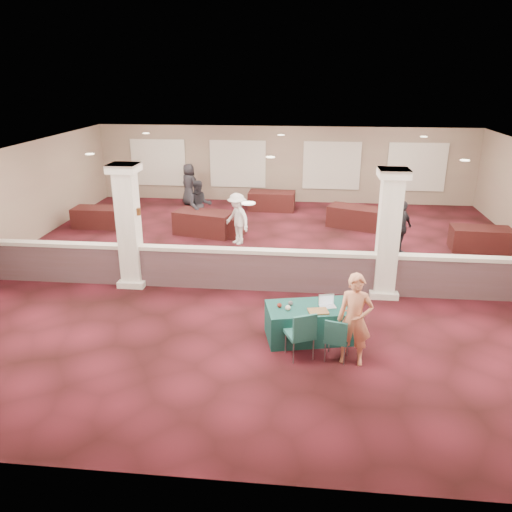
# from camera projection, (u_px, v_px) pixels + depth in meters

# --- Properties ---
(ground) EXTENTS (16.00, 16.00, 0.00)m
(ground) POSITION_uv_depth(u_px,v_px,m) (269.00, 268.00, 14.36)
(ground) COLOR #4D131D
(ground) RESTS_ON ground
(wall_back) EXTENTS (16.00, 0.04, 3.20)m
(wall_back) POSITION_uv_depth(u_px,v_px,m) (284.00, 165.00, 21.27)
(wall_back) COLOR #816659
(wall_back) RESTS_ON ground
(wall_front) EXTENTS (16.00, 0.04, 3.20)m
(wall_front) POSITION_uv_depth(u_px,v_px,m) (221.00, 382.00, 6.34)
(wall_front) COLOR #816659
(wall_front) RESTS_ON ground
(ceiling) EXTENTS (16.00, 16.00, 0.02)m
(ceiling) POSITION_uv_depth(u_px,v_px,m) (270.00, 156.00, 13.25)
(ceiling) COLOR white
(ceiling) RESTS_ON wall_back
(partition_wall) EXTENTS (15.60, 0.28, 1.10)m
(partition_wall) POSITION_uv_depth(u_px,v_px,m) (265.00, 269.00, 12.76)
(partition_wall) COLOR #503637
(partition_wall) RESTS_ON ground
(column_left) EXTENTS (0.72, 0.72, 3.20)m
(column_left) POSITION_uv_depth(u_px,v_px,m) (129.00, 225.00, 12.73)
(column_left) COLOR silver
(column_left) RESTS_ON ground
(column_right) EXTENTS (0.72, 0.72, 3.20)m
(column_right) POSITION_uv_depth(u_px,v_px,m) (388.00, 233.00, 12.10)
(column_right) COLOR silver
(column_right) RESTS_ON ground
(sconce_left) EXTENTS (0.12, 0.12, 0.18)m
(sconce_left) POSITION_uv_depth(u_px,v_px,m) (117.00, 211.00, 12.63)
(sconce_left) COLOR brown
(sconce_left) RESTS_ON column_left
(sconce_right) EXTENTS (0.12, 0.12, 0.18)m
(sconce_right) POSITION_uv_depth(u_px,v_px,m) (138.00, 212.00, 12.58)
(sconce_right) COLOR brown
(sconce_right) RESTS_ON column_left
(near_table) EXTENTS (2.06, 1.35, 0.73)m
(near_table) POSITION_uv_depth(u_px,v_px,m) (312.00, 322.00, 10.48)
(near_table) COLOR #103C39
(near_table) RESTS_ON ground
(conf_chair_main) EXTENTS (0.55, 0.55, 0.90)m
(conf_chair_main) POSITION_uv_depth(u_px,v_px,m) (336.00, 336.00, 9.58)
(conf_chair_main) COLOR #1B4F4F
(conf_chair_main) RESTS_ON ground
(conf_chair_side) EXTENTS (0.66, 0.67, 1.01)m
(conf_chair_side) POSITION_uv_depth(u_px,v_px,m) (302.00, 332.00, 9.63)
(conf_chair_side) COLOR #1B4F4F
(conf_chair_side) RESTS_ON ground
(woman) EXTENTS (0.72, 0.53, 1.83)m
(woman) POSITION_uv_depth(u_px,v_px,m) (355.00, 320.00, 9.41)
(woman) COLOR tan
(woman) RESTS_ON ground
(far_table_front_left) EXTENTS (2.18, 1.48, 0.81)m
(far_table_front_left) POSITION_uv_depth(u_px,v_px,m) (204.00, 223.00, 17.26)
(far_table_front_left) COLOR black
(far_table_front_left) RESTS_ON ground
(far_table_front_center) EXTENTS (1.86, 1.20, 0.70)m
(far_table_front_center) POSITION_uv_depth(u_px,v_px,m) (219.00, 225.00, 17.23)
(far_table_front_center) COLOR black
(far_table_front_center) RESTS_ON ground
(far_table_front_right) EXTENTS (1.85, 1.01, 0.73)m
(far_table_front_right) POSITION_uv_depth(u_px,v_px,m) (480.00, 239.00, 15.71)
(far_table_front_right) COLOR black
(far_table_front_right) RESTS_ON ground
(far_table_back_left) EXTENTS (1.77, 0.89, 0.72)m
(far_table_back_left) POSITION_uv_depth(u_px,v_px,m) (99.00, 217.00, 18.10)
(far_table_back_left) COLOR black
(far_table_back_left) RESTS_ON ground
(far_table_back_center) EXTENTS (1.89, 1.00, 0.75)m
(far_table_back_center) POSITION_uv_depth(u_px,v_px,m) (272.00, 201.00, 20.33)
(far_table_back_center) COLOR black
(far_table_back_center) RESTS_ON ground
(far_table_back_right) EXTENTS (2.07, 1.54, 0.75)m
(far_table_back_right) POSITION_uv_depth(u_px,v_px,m) (355.00, 217.00, 18.06)
(far_table_back_right) COLOR black
(far_table_back_right) RESTS_ON ground
(attendee_a) EXTENTS (0.95, 0.70, 1.77)m
(attendee_a) POSITION_uv_depth(u_px,v_px,m) (200.00, 205.00, 17.60)
(attendee_a) COLOR black
(attendee_a) RESTS_ON ground
(attendee_b) EXTENTS (1.11, 1.11, 1.68)m
(attendee_b) POSITION_uv_depth(u_px,v_px,m) (237.00, 219.00, 16.16)
(attendee_b) COLOR silver
(attendee_b) RESTS_ON ground
(attendee_c) EXTENTS (1.07, 1.03, 1.72)m
(attendee_c) POSITION_uv_depth(u_px,v_px,m) (400.00, 229.00, 15.09)
(attendee_c) COLOR black
(attendee_c) RESTS_ON ground
(attendee_d) EXTENTS (0.97, 0.89, 1.74)m
(attendee_d) POSITION_uv_depth(u_px,v_px,m) (189.00, 184.00, 20.95)
(attendee_d) COLOR black
(attendee_d) RESTS_ON ground
(laptop_base) EXTENTS (0.37, 0.30, 0.02)m
(laptop_base) POSITION_uv_depth(u_px,v_px,m) (328.00, 307.00, 10.34)
(laptop_base) COLOR silver
(laptop_base) RESTS_ON near_table
(laptop_screen) EXTENTS (0.32, 0.09, 0.22)m
(laptop_screen) POSITION_uv_depth(u_px,v_px,m) (326.00, 299.00, 10.41)
(laptop_screen) COLOR silver
(laptop_screen) RESTS_ON near_table
(screen_glow) EXTENTS (0.29, 0.07, 0.19)m
(screen_glow) POSITION_uv_depth(u_px,v_px,m) (326.00, 300.00, 10.41)
(screen_glow) COLOR silver
(screen_glow) RESTS_ON near_table
(knitting) EXTENTS (0.46, 0.38, 0.03)m
(knitting) POSITION_uv_depth(u_px,v_px,m) (318.00, 311.00, 10.13)
(knitting) COLOR #B36A1C
(knitting) RESTS_ON near_table
(yarn_cream) EXTENTS (0.11, 0.11, 0.11)m
(yarn_cream) POSITION_uv_depth(u_px,v_px,m) (288.00, 308.00, 10.18)
(yarn_cream) COLOR beige
(yarn_cream) RESTS_ON near_table
(yarn_red) EXTENTS (0.10, 0.10, 0.10)m
(yarn_red) POSITION_uv_depth(u_px,v_px,m) (279.00, 305.00, 10.31)
(yarn_red) COLOR #5E1912
(yarn_red) RESTS_ON near_table
(yarn_grey) EXTENTS (0.10, 0.10, 0.10)m
(yarn_grey) POSITION_uv_depth(u_px,v_px,m) (291.00, 303.00, 10.40)
(yarn_grey) COLOR #4D4D52
(yarn_grey) RESTS_ON near_table
(scissors) EXTENTS (0.12, 0.06, 0.01)m
(scissors) POSITION_uv_depth(u_px,v_px,m) (347.00, 311.00, 10.17)
(scissors) COLOR red
(scissors) RESTS_ON near_table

